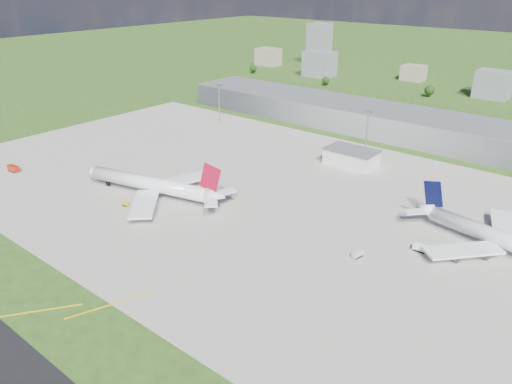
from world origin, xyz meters
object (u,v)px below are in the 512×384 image
Objects in this scene: airliner_blue_quad at (509,242)px; airliner_red_twin at (154,185)px; fire_truck at (13,169)px; van_white_near at (358,254)px; van_white_far at (420,248)px; tug_yellow at (126,204)px.

airliner_red_twin is at bearing -150.07° from airliner_blue_quad.
van_white_near is (177.59, 37.45, -0.40)m from fire_truck.
airliner_blue_quad is 14.17× the size of van_white_far.
airliner_red_twin is 84.46m from fire_truck.
airliner_blue_quad reaches higher than fire_truck.
van_white_near is at bearing 5.86° from fire_truck.
van_white_far is (15.57, 18.22, 0.12)m from van_white_near.
van_white_far is at bearing 10.03° from fire_truck.
van_white_near is at bearing -127.87° from airliner_blue_quad.
van_white_near is 23.97m from van_white_far.
van_white_far reaches higher than van_white_near.
fire_truck is 201.03m from van_white_far.
van_white_far is at bearing -27.55° from van_white_near.
airliner_red_twin reaches higher than van_white_near.
airliner_red_twin is at bearing 69.05° from tug_yellow.
airliner_blue_quad is 30.73m from van_white_far.
van_white_near reaches higher than tug_yellow.
van_white_far is at bearing -178.58° from airliner_red_twin.
tug_yellow is 0.70× the size of van_white_near.
airliner_blue_quad reaches higher than van_white_far.
airliner_blue_quad reaches higher than tug_yellow.
airliner_blue_quad reaches higher than van_white_near.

